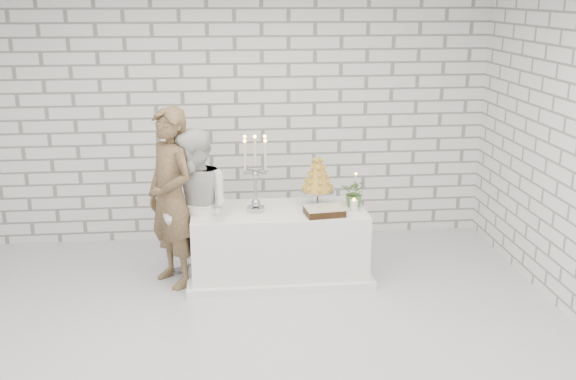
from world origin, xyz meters
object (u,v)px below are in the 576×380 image
(croquembouche, at_px, (318,181))
(bride, at_px, (197,209))
(cake_table, at_px, (279,243))
(groom, at_px, (171,198))
(candelabra, at_px, (255,174))

(croquembouche, bearing_deg, bride, -171.35)
(cake_table, relative_size, groom, 0.97)
(groom, distance_m, candelabra, 0.88)
(bride, bearing_deg, croquembouche, 60.05)
(cake_table, bearing_deg, candelabra, -171.75)
(groom, distance_m, bride, 0.28)
(bride, xyz_separation_m, croquembouche, (1.26, 0.19, 0.21))
(groom, bearing_deg, croquembouche, 59.44)
(bride, xyz_separation_m, candelabra, (0.60, 0.07, 0.34))
(candelabra, bearing_deg, bride, -173.75)
(cake_table, height_order, croquembouche, croquembouche)
(cake_table, distance_m, groom, 1.22)
(groom, bearing_deg, candelabra, 55.04)
(groom, xyz_separation_m, croquembouche, (1.51, 0.14, 0.10))
(groom, relative_size, bride, 1.13)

